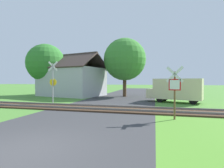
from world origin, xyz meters
TOP-DOWN VIEW (x-y plane):
  - ground_plane at (0.00, 0.00)m, footprint 160.00×160.00m
  - road_asphalt at (0.00, 2.00)m, footprint 7.44×80.00m
  - rail_track at (0.00, 7.70)m, footprint 60.00×2.60m
  - stop_sign_near at (4.70, 5.43)m, footprint 0.87×0.20m
  - crossing_sign_far at (-5.04, 9.41)m, footprint 0.87×0.19m
  - house at (-7.29, 17.56)m, footprint 9.33×7.78m
  - tree_left at (-10.90, 16.93)m, footprint 5.23×5.23m
  - tree_center at (-0.09, 17.87)m, footprint 5.39×5.39m
  - mail_truck at (5.60, 13.13)m, footprint 5.23×3.30m

SIDE VIEW (x-z plane):
  - ground_plane at x=0.00m, z-range 0.00..0.00m
  - road_asphalt at x=0.00m, z-range 0.00..0.01m
  - rail_track at x=0.00m, z-range -0.05..0.17m
  - mail_truck at x=5.60m, z-range 0.12..2.36m
  - stop_sign_near at x=4.70m, z-range 0.23..3.06m
  - house at x=-7.29m, z-range -0.83..4.89m
  - crossing_sign_far at x=-5.04m, z-range 0.22..3.98m
  - tree_left at x=-10.90m, z-range 0.91..7.98m
  - tree_center at x=-0.09m, z-range 1.02..8.48m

